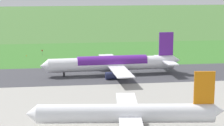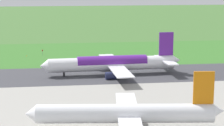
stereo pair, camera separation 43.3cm
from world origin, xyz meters
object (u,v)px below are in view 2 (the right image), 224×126
Objects in this scene: airliner_parked_mid at (126,113)px; traffic_cone_orange at (27,56)px; no_stopping_sign at (42,52)px; airliner_main at (113,63)px.

airliner_parked_mid is 88.68× the size of traffic_cone_orange.
no_stopping_sign is 7.54m from traffic_cone_orange.
no_stopping_sign reaches higher than traffic_cone_orange.
traffic_cone_orange is at bearing -51.25° from airliner_main.
airliner_parked_mid is (4.49, 59.27, -0.46)m from airliner_main.
traffic_cone_orange is (7.32, 1.28, -1.28)m from no_stopping_sign.
airliner_parked_mid is at bearing 102.62° from no_stopping_sign.
airliner_main is at bearing 128.75° from traffic_cone_orange.
airliner_main is at bearing -94.33° from airliner_parked_mid.
airliner_parked_mid is at bearing 106.58° from traffic_cone_orange.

